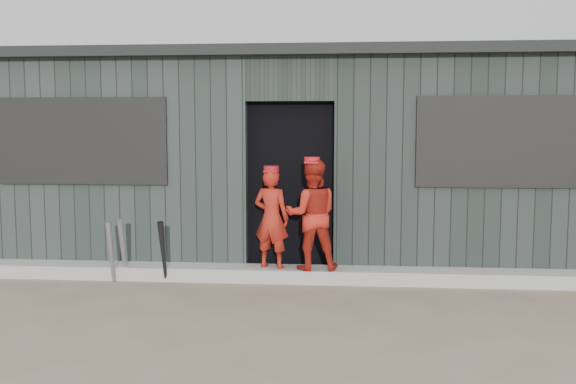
# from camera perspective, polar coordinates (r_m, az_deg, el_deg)

# --- Properties ---
(ground) EXTENTS (80.00, 80.00, 0.00)m
(ground) POSITION_cam_1_polar(r_m,az_deg,el_deg) (5.49, -1.65, -12.39)
(ground) COLOR #6E5C4C
(ground) RESTS_ON ground
(curb) EXTENTS (8.00, 0.36, 0.15)m
(curb) POSITION_cam_1_polar(r_m,az_deg,el_deg) (7.21, 0.01, -7.31)
(curb) COLOR gray
(curb) RESTS_ON ground
(bat_left) EXTENTS (0.11, 0.31, 0.71)m
(bat_left) POSITION_cam_1_polar(r_m,az_deg,el_deg) (7.37, -14.46, -4.98)
(bat_left) COLOR gray
(bat_left) RESTS_ON ground
(bat_mid) EXTENTS (0.09, 0.17, 0.69)m
(bat_mid) POSITION_cam_1_polar(r_m,az_deg,el_deg) (7.32, -15.46, -5.15)
(bat_mid) COLOR slate
(bat_mid) RESTS_ON ground
(bat_right) EXTENTS (0.08, 0.27, 0.71)m
(bat_right) POSITION_cam_1_polar(r_m,az_deg,el_deg) (7.15, -11.03, -5.26)
(bat_right) COLOR black
(bat_right) RESTS_ON ground
(player_red_left) EXTENTS (0.47, 0.37, 1.11)m
(player_red_left) POSITION_cam_1_polar(r_m,az_deg,el_deg) (7.11, -1.48, -2.34)
(player_red_left) COLOR maroon
(player_red_left) RESTS_ON curb
(player_red_right) EXTENTS (0.64, 0.53, 1.21)m
(player_red_right) POSITION_cam_1_polar(r_m,az_deg,el_deg) (7.02, 2.13, -2.03)
(player_red_right) COLOR #AA2014
(player_red_right) RESTS_ON curb
(player_grey_back) EXTENTS (0.61, 0.46, 1.11)m
(player_grey_back) POSITION_cam_1_polar(r_m,az_deg,el_deg) (7.71, 2.19, -2.82)
(player_grey_back) COLOR #ACACAC
(player_grey_back) RESTS_ON ground
(dugout) EXTENTS (8.30, 3.30, 2.62)m
(dugout) POSITION_cam_1_polar(r_m,az_deg,el_deg) (8.71, 0.96, 3.02)
(dugout) COLOR black
(dugout) RESTS_ON ground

